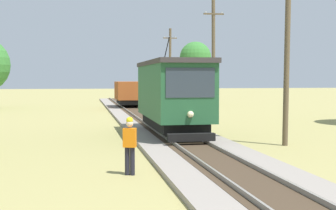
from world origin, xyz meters
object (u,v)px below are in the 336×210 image
(utility_pole_mid, at_px, (213,59))
(track_worker, at_px, (130,143))
(utility_pole_near_tram, at_px, (287,46))
(freight_car, at_px, (129,93))
(tree_right_far, at_px, (195,58))
(red_tram, at_px, (172,93))
(utility_pole_far, at_px, (170,67))

(utility_pole_mid, bearing_deg, track_worker, -113.76)
(track_worker, bearing_deg, utility_pole_mid, -4.07)
(utility_pole_near_tram, relative_size, utility_pole_mid, 1.02)
(freight_car, xyz_separation_m, tree_right_far, (8.10, 6.00, 3.71))
(track_worker, bearing_deg, red_tram, 0.95)
(utility_pole_far, relative_size, track_worker, 4.45)
(utility_pole_far, height_order, track_worker, utility_pole_far)
(freight_car, relative_size, tree_right_far, 0.74)
(red_tram, xyz_separation_m, utility_pole_mid, (4.30, 7.71, 2.04))
(freight_car, distance_m, utility_pole_far, 5.12)
(red_tram, height_order, utility_pole_mid, utility_pole_mid)
(red_tram, relative_size, utility_pole_near_tram, 1.01)
(utility_pole_near_tram, relative_size, utility_pole_far, 1.07)
(utility_pole_near_tram, xyz_separation_m, utility_pole_far, (0.00, 27.64, -0.26))
(utility_pole_far, bearing_deg, red_tram, -100.28)
(track_worker, bearing_deg, freight_car, 14.18)
(freight_car, bearing_deg, utility_pole_near_tram, -80.76)
(red_tram, bearing_deg, track_worker, -108.74)
(red_tram, height_order, track_worker, red_tram)
(red_tram, xyz_separation_m, utility_pole_far, (4.30, 23.70, 1.88))
(utility_pole_mid, distance_m, track_worker, 18.51)
(utility_pole_mid, xyz_separation_m, tree_right_far, (3.79, 20.80, 1.03))
(utility_pole_far, bearing_deg, utility_pole_near_tram, -90.00)
(utility_pole_near_tram, xyz_separation_m, utility_pole_mid, (0.00, 11.64, -0.10))
(utility_pole_far, bearing_deg, tree_right_far, 51.73)
(utility_pole_near_tram, relative_size, track_worker, 4.75)
(freight_car, relative_size, utility_pole_far, 0.65)
(red_tram, distance_m, track_worker, 9.55)
(utility_pole_mid, distance_m, utility_pole_far, 15.99)
(utility_pole_far, distance_m, tree_right_far, 6.24)
(track_worker, relative_size, tree_right_far, 0.25)
(track_worker, bearing_deg, utility_pole_near_tram, -35.87)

